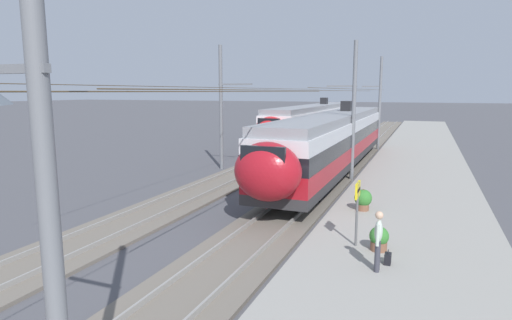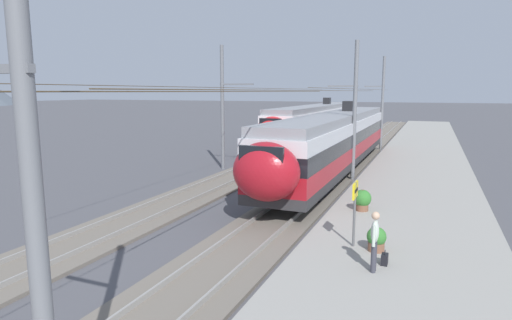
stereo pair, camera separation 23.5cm
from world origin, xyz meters
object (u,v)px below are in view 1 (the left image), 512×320
passenger_walking (378,238)px  catenary_mast_mid (352,110)px  train_near_platform (334,140)px  potted_plant_by_shelter (363,199)px  catenary_mast_east (379,103)px  platform_sign (357,199)px  train_far_track (314,121)px  potted_plant_platform_edge (379,238)px  catenary_mast_far_side (223,106)px  catenary_mast_west (41,189)px  handbag_beside_passenger (388,259)px

passenger_walking → catenary_mast_mid: bearing=12.6°
train_near_platform → potted_plant_by_shelter: (-9.13, -3.15, -1.38)m
catenary_mast_east → platform_sign: (-25.95, -2.16, -2.34)m
train_far_track → potted_plant_by_shelter: (-25.05, -8.47, -1.39)m
passenger_walking → potted_plant_platform_edge: 1.69m
passenger_walking → potted_plant_platform_edge: size_ratio=2.22×
catenary_mast_mid → catenary_mast_far_side: 8.67m
potted_plant_platform_edge → train_near_platform: bearing=17.4°
train_near_platform → catenary_mast_mid: (-1.68, -1.37, 1.92)m
potted_plant_platform_edge → catenary_mast_west: bearing=163.4°
train_near_platform → train_far_track: (15.92, 5.32, 0.00)m
catenary_mast_east → train_near_platform: bearing=173.8°
train_near_platform → catenary_mast_far_side: (-0.98, 7.28, 2.03)m
platform_sign → potted_plant_platform_edge: 1.35m
catenary_mast_mid → handbag_beside_passenger: 13.76m
catenary_mast_mid → potted_plant_by_shelter: catenary_mast_mid is taller
train_near_platform → catenary_mast_west: bearing=-176.6°
catenary_mast_far_side → passenger_walking: catenary_mast_far_side is taller
catenary_mast_far_side → handbag_beside_passenger: (-13.57, -11.88, -3.74)m
train_near_platform → platform_sign: 13.87m
platform_sign → potted_plant_platform_edge: bearing=-101.6°
catenary_mast_east → catenary_mast_far_side: bearing=147.4°
catenary_mast_east → handbag_beside_passenger: (-27.09, -3.24, -3.71)m
potted_plant_by_shelter → train_near_platform: bearing=19.0°
train_near_platform → catenary_mast_far_side: size_ratio=0.67×
train_far_track → handbag_beside_passenger: bearing=-162.0°
catenary_mast_mid → platform_sign: (-11.73, -2.16, -2.27)m
catenary_mast_far_side → handbag_beside_passenger: catenary_mast_far_side is taller
train_far_track → catenary_mast_far_side: 17.14m
train_far_track → potted_plant_by_shelter: 26.48m
catenary_mast_mid → passenger_walking: size_ratio=22.51×
catenary_mast_west → catenary_mast_mid: size_ratio=1.00×
platform_sign → passenger_walking: platform_sign is taller
platform_sign → train_far_track: bearing=16.8°
handbag_beside_passenger → catenary_mast_mid: bearing=14.1°
platform_sign → potted_plant_platform_edge: size_ratio=2.74×
catenary_mast_east → potted_plant_by_shelter: bearing=-175.3°
train_near_platform → potted_plant_by_shelter: bearing=-161.0°
catenary_mast_west → handbag_beside_passenger: 9.93m
handbag_beside_passenger → catenary_mast_far_side: bearing=41.2°
train_far_track → passenger_walking: bearing=-162.7°
handbag_beside_passenger → potted_plant_platform_edge: 1.08m
train_far_track → catenary_mast_west: (-39.13, -6.69, 1.91)m
train_far_track → potted_plant_platform_edge: bearing=-162.0°
potted_plant_by_shelter → catenary_mast_east: bearing=4.7°
train_near_platform → handbag_beside_passenger: 15.35m
train_far_track → handbag_beside_passenger: (-30.47, -9.92, -1.71)m
train_near_platform → train_far_track: same height
train_near_platform → handbag_beside_passenger: bearing=-162.4°
catenary_mast_mid → potted_plant_platform_edge: 12.69m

